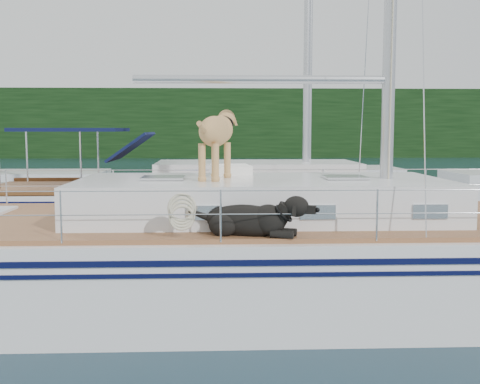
{
  "coord_description": "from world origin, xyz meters",
  "views": [
    {
      "loc": [
        0.14,
        -8.53,
        2.52
      ],
      "look_at": [
        0.5,
        0.2,
        1.6
      ],
      "focal_mm": 45.0,
      "sensor_mm": 36.0,
      "label": 1
    }
  ],
  "objects": [
    {
      "name": "neighbor_sailboat",
      "position": [
        0.05,
        6.0,
        0.63
      ],
      "size": [
        11.0,
        3.5,
        13.3
      ],
      "color": "white",
      "rests_on": "ground"
    },
    {
      "name": "shore_bank",
      "position": [
        0.0,
        46.2,
        0.6
      ],
      "size": [
        92.0,
        1.0,
        1.2
      ],
      "primitive_type": "cube",
      "color": "#595147",
      "rests_on": "ground"
    },
    {
      "name": "bg_boat_center",
      "position": [
        4.0,
        16.0,
        0.45
      ],
      "size": [
        7.2,
        3.0,
        11.65
      ],
      "color": "white",
      "rests_on": "ground"
    },
    {
      "name": "main_sailboat",
      "position": [
        0.09,
        -0.0,
        0.68
      ],
      "size": [
        12.0,
        3.8,
        14.01
      ],
      "color": "white",
      "rests_on": "ground"
    },
    {
      "name": "ground",
      "position": [
        0.0,
        0.0,
        0.0
      ],
      "size": [
        120.0,
        120.0,
        0.0
      ],
      "primitive_type": "plane",
      "color": "black",
      "rests_on": "ground"
    },
    {
      "name": "tree_line",
      "position": [
        0.0,
        45.0,
        3.0
      ],
      "size": [
        90.0,
        3.0,
        6.0
      ],
      "primitive_type": "cube",
      "color": "black",
      "rests_on": "ground"
    }
  ]
}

